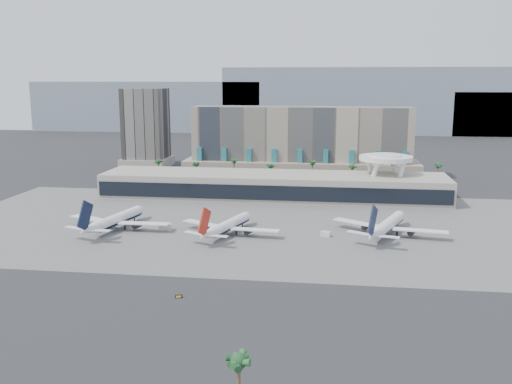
# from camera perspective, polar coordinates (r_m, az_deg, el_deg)

# --- Properties ---
(ground) EXTENTS (900.00, 900.00, 0.00)m
(ground) POSITION_cam_1_polar(r_m,az_deg,el_deg) (179.83, -2.05, -7.67)
(ground) COLOR #232326
(ground) RESTS_ON ground
(apron_pad) EXTENTS (260.00, 130.00, 0.06)m
(apron_pad) POSITION_cam_1_polar(r_m,az_deg,el_deg) (231.93, 0.26, -3.29)
(apron_pad) COLOR #5B5B59
(apron_pad) RESTS_ON ground
(mountain_ridge) EXTENTS (680.00, 60.00, 70.00)m
(mountain_ridge) POSITION_cam_1_polar(r_m,az_deg,el_deg) (638.20, 7.72, 8.62)
(mountain_ridge) COLOR gray
(mountain_ridge) RESTS_ON ground
(hotel) EXTENTS (140.00, 30.00, 42.00)m
(hotel) POSITION_cam_1_polar(r_m,az_deg,el_deg) (345.03, 4.52, 4.32)
(hotel) COLOR tan
(hotel) RESTS_ON ground
(office_tower) EXTENTS (30.00, 30.00, 52.00)m
(office_tower) POSITION_cam_1_polar(r_m,az_deg,el_deg) (389.62, -10.93, 5.86)
(office_tower) COLOR black
(office_tower) RESTS_ON ground
(terminal) EXTENTS (170.00, 32.50, 14.50)m
(terminal) POSITION_cam_1_polar(r_m,az_deg,el_deg) (283.72, 1.71, 0.74)
(terminal) COLOR #B5AE9F
(terminal) RESTS_ON ground
(saucer_structure) EXTENTS (26.00, 26.00, 21.89)m
(saucer_structure) POSITION_cam_1_polar(r_m,az_deg,el_deg) (287.51, 12.84, 3.01)
(saucer_structure) COLOR white
(saucer_structure) RESTS_ON ground
(palm_row) EXTENTS (157.80, 2.80, 13.10)m
(palm_row) POSITION_cam_1_polar(r_m,az_deg,el_deg) (316.99, 3.65, 2.57)
(palm_row) COLOR brown
(palm_row) RESTS_ON ground
(airliner_left) EXTENTS (43.45, 45.17, 15.76)m
(airliner_left) POSITION_cam_1_polar(r_m,az_deg,el_deg) (230.54, -13.86, -2.70)
(airliner_left) COLOR white
(airliner_left) RESTS_ON ground
(airliner_centre) EXTENTS (39.38, 40.79, 14.50)m
(airliner_centre) POSITION_cam_1_polar(r_m,az_deg,el_deg) (216.68, -2.84, -3.36)
(airliner_centre) COLOR white
(airliner_centre) RESTS_ON ground
(airliner_right) EXTENTS (42.30, 43.67, 15.83)m
(airliner_right) POSITION_cam_1_polar(r_m,az_deg,el_deg) (221.00, 13.01, -3.26)
(airliner_right) COLOR white
(airliner_right) RESTS_ON ground
(service_vehicle_a) EXTENTS (5.36, 3.19, 2.47)m
(service_vehicle_a) POSITION_cam_1_polar(r_m,az_deg,el_deg) (226.61, -9.06, -3.47)
(service_vehicle_a) COLOR silver
(service_vehicle_a) RESTS_ON ground
(service_vehicle_b) EXTENTS (4.09, 3.10, 1.86)m
(service_vehicle_b) POSITION_cam_1_polar(r_m,az_deg,el_deg) (216.49, 6.99, -4.19)
(service_vehicle_b) COLOR silver
(service_vehicle_b) RESTS_ON ground
(taxiway_sign) EXTENTS (1.98, 0.80, 0.90)m
(taxiway_sign) POSITION_cam_1_polar(r_m,az_deg,el_deg) (158.18, -7.72, -10.30)
(taxiway_sign) COLOR black
(taxiway_sign) RESTS_ON ground
(near_palm_b) EXTENTS (6.00, 6.00, 14.21)m
(near_palm_b) POSITION_cam_1_polar(r_m,az_deg,el_deg) (98.26, -1.75, -17.32)
(near_palm_b) COLOR brown
(near_palm_b) RESTS_ON ground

